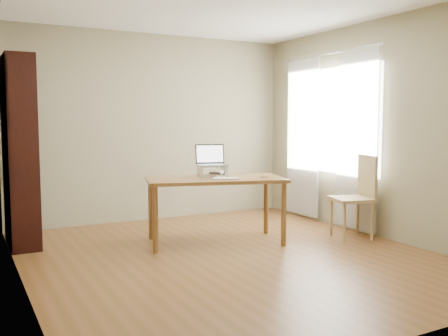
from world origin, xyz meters
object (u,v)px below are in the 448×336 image
at_px(bookshelf, 20,152).
at_px(desk, 215,185).
at_px(cat, 214,171).
at_px(laptop, 210,160).
at_px(keyboard, 225,179).
at_px(chair, 357,193).

height_order(bookshelf, desk, bookshelf).
bearing_deg(cat, laptop, 147.99).
bearing_deg(cat, bookshelf, 162.50).
bearing_deg(keyboard, chair, 11.44).
height_order(desk, cat, cat).
height_order(desk, laptop, laptop).
relative_size(bookshelf, keyboard, 6.41).
distance_m(bookshelf, keyboard, 2.31).
xyz_separation_m(bookshelf, cat, (2.00, -0.83, -0.23)).
distance_m(laptop, cat, 0.13).
distance_m(desk, keyboard, 0.24).
xyz_separation_m(desk, keyboard, (0.01, -0.22, 0.10)).
xyz_separation_m(desk, cat, (0.04, 0.11, 0.15)).
bearing_deg(desk, laptop, 105.63).
height_order(bookshelf, chair, bookshelf).
relative_size(keyboard, cat, 0.67).
xyz_separation_m(keyboard, chair, (1.59, -0.35, -0.22)).
bearing_deg(desk, keyboard, -70.98).
xyz_separation_m(keyboard, cat, (0.03, 0.33, 0.06)).
relative_size(desk, cat, 3.48).
xyz_separation_m(cat, chair, (1.57, -0.68, -0.28)).
distance_m(bookshelf, laptop, 2.12).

